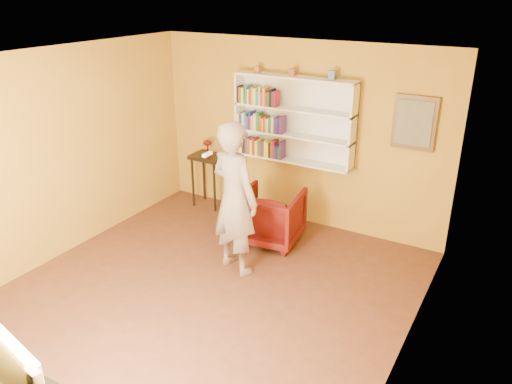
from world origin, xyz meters
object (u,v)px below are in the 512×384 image
armchair (271,216)px  person (235,199)px  television (24,364)px  ruby_lustre (208,144)px  console_table (208,164)px  bookshelf (295,120)px

armchair → person: size_ratio=0.43×
armchair → television: television is taller
ruby_lustre → armchair: ruby_lustre is taller
console_table → person: (1.43, -1.47, 0.26)m
bookshelf → armchair: 1.43m
bookshelf → armchair: (0.02, -0.75, -1.21)m
bookshelf → television: (0.06, -4.66, -0.79)m
armchair → console_table: bearing=-29.8°
console_table → armchair: size_ratio=1.04×
console_table → person: 2.07m
ruby_lustre → television: television is taller
armchair → person: bearing=80.2°
ruby_lustre → person: 2.05m
person → television: 3.03m
bookshelf → console_table: (-1.44, -0.16, -0.88)m
bookshelf → person: (-0.01, -1.63, -0.62)m
armchair → bookshelf: bearing=-95.8°
bookshelf → person: bookshelf is taller
bookshelf → person: 1.75m
television → ruby_lustre: bearing=120.5°
console_table → armchair: 1.61m
person → television: bearing=107.8°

